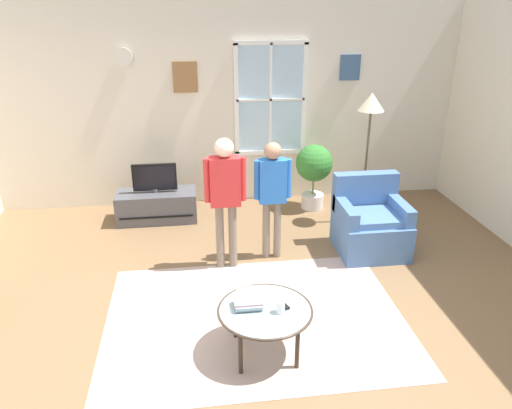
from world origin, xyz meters
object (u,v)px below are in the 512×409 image
Objects in this scene: remote_near_books at (283,305)px; potted_plant_by_window at (314,168)px; television at (155,178)px; tv_stand at (157,206)px; coffee_table at (265,312)px; cup at (280,307)px; floor_lamp at (370,115)px; person_red_shirt at (225,189)px; book_stack at (248,303)px; armchair at (370,224)px.

potted_plant_by_window reaches higher than remote_near_books.
potted_plant_by_window is at bearing 3.21° from television.
tv_stand is 1.33× the size of coffee_table.
floor_lamp reaches higher than cup.
coffee_table is at bearing -82.15° from person_red_shirt.
remote_near_books is at bearing -108.33° from potted_plant_by_window.
coffee_table is 3.10m from floor_lamp.
person_red_shirt is 2.14m from floor_lamp.
television is 3.01m from coffee_table.
book_stack is 0.27m from cup.
potted_plant_by_window is at bearing 134.96° from floor_lamp.
armchair is 2.26m from book_stack.
potted_plant_by_window reaches higher than armchair.
television is at bearing 112.92° from remote_near_books.
person_red_shirt is at bearing -58.75° from tv_stand.
floor_lamp reaches higher than book_stack.
person_red_shirt is at bearing -58.70° from television.
television is at bearing 111.60° from cup.
person_red_shirt is (0.83, -1.36, 0.72)m from tv_stand.
coffee_table is 3.16m from potted_plant_by_window.
person_red_shirt is at bearing 92.82° from book_stack.
tv_stand is 0.40m from television.
tv_stand is 2.78m from armchair.
person_red_shirt is (-0.07, 1.42, 0.46)m from book_stack.
armchair is 2.17m from cup.
armchair is 6.21× the size of remote_near_books.
floor_lamp is (1.54, 2.47, 0.95)m from cup.
cup is at bearing -128.87° from armchair.
cup is (0.25, -0.11, 0.02)m from book_stack.
remote_near_books is (1.18, -2.80, 0.24)m from tv_stand.
coffee_table reaches higher than tv_stand.
armchair is at bearing 47.90° from coffee_table.
tv_stand is at bearing 107.86° from book_stack.
remote_near_books is (0.29, -0.02, -0.02)m from book_stack.
television is (0.00, -0.00, 0.40)m from tv_stand.
floor_lamp reaches higher than person_red_shirt.
cup is at bearing -78.29° from person_red_shirt.
coffee_table is at bearing -132.10° from armchair.
floor_lamp reaches higher than potted_plant_by_window.
armchair is 3.75× the size of book_stack.
cup reaches higher than remote_near_books.
armchair is 1.78m from person_red_shirt.
floor_lamp is at bearing 76.92° from armchair.
tv_stand is 3.02m from coffee_table.
television reaches higher than tv_stand.
coffee_table is (-1.47, -1.63, 0.07)m from armchair.
television is at bearing 171.19° from floor_lamp.
potted_plant_by_window is (1.01, 3.00, 0.11)m from cup.
tv_stand is 3.05m from remote_near_books.
coffee_table is (1.03, -2.83, -0.20)m from television.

